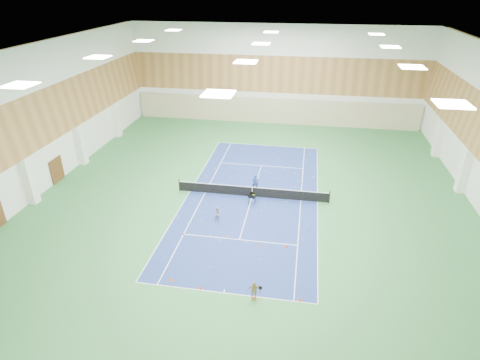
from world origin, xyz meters
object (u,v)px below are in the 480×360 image
at_px(child_apron, 254,291).
at_px(ball_cart, 252,199).
at_px(tennis_net, 252,191).
at_px(coach, 255,183).
at_px(child_court, 218,214).

distance_m(child_apron, ball_cart, 10.98).
bearing_deg(child_apron, tennis_net, 94.43).
bearing_deg(coach, tennis_net, 84.87).
distance_m(coach, child_apron, 13.32).
bearing_deg(coach, ball_cart, 91.45).
height_order(tennis_net, ball_cart, tennis_net).
distance_m(coach, ball_cart, 2.38).
bearing_deg(child_court, coach, 25.32).
bearing_deg(child_court, child_apron, -106.72).
relative_size(tennis_net, coach, 8.27).
xyz_separation_m(child_court, ball_cart, (2.20, 2.91, -0.09)).
bearing_deg(coach, child_court, 67.90).
relative_size(tennis_net, child_court, 11.07).
bearing_deg(child_court, tennis_net, 21.19).
bearing_deg(child_apron, coach, 93.27).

